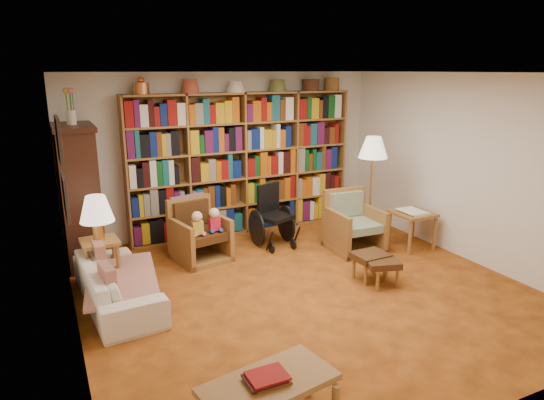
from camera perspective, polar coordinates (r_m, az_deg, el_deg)
floor at (r=5.90m, az=3.70°, el=-10.37°), size 5.00×5.00×0.00m
ceiling at (r=5.32m, az=4.17°, el=14.72°), size 5.00×5.00×0.00m
wall_back at (r=7.70m, az=-5.28°, el=5.46°), size 5.00×0.00×5.00m
wall_front at (r=3.62m, az=23.90°, el=-7.01°), size 5.00×0.00×5.00m
wall_left at (r=4.80m, az=-23.05°, el=-1.62°), size 0.00×5.00×5.00m
wall_right at (r=7.03m, az=22.01°, el=3.49°), size 0.00×5.00×5.00m
bookshelf at (r=7.63m, az=-3.41°, el=4.81°), size 3.60×0.30×2.42m
curio_cabinet at (r=6.82m, az=-21.71°, el=0.64°), size 0.50×0.95×2.40m
framed_pictures at (r=5.01m, az=-23.44°, el=3.42°), size 0.03×0.52×0.97m
sofa at (r=5.69m, az=-17.76°, el=-9.32°), size 1.74×0.79×0.50m
sofa_throw at (r=5.68m, az=-17.30°, el=-8.77°), size 0.91×1.46×0.04m
cushion_left at (r=5.93m, az=-19.67°, el=-6.39°), size 0.13×0.37×0.37m
cushion_right at (r=5.28m, az=-18.79°, el=-8.97°), size 0.15×0.35×0.34m
side_table_lamp at (r=6.03m, az=-19.51°, el=-5.91°), size 0.43×0.43×0.62m
table_lamp at (r=5.87m, az=-19.95°, el=-1.16°), size 0.39×0.39×0.53m
armchair_leather at (r=6.75m, az=-8.64°, el=-3.95°), size 0.80×0.83×0.85m
armchair_sage at (r=7.13m, az=9.28°, el=-3.13°), size 0.71×0.74×0.86m
wheelchair at (r=7.20m, az=-0.01°, el=-2.05°), size 0.57×0.72×0.90m
floor_lamp at (r=7.18m, az=11.81°, el=5.57°), size 0.43×0.43×1.60m
side_table_papers at (r=7.31m, az=16.22°, el=-2.00°), size 0.53×0.53×0.57m
footstool_a at (r=6.13m, az=11.51°, el=-6.72°), size 0.42×0.36×0.35m
footstool_b at (r=6.00m, az=12.82°, el=-7.43°), size 0.47×0.43×0.33m
coffee_table at (r=3.71m, az=-0.39°, el=-21.11°), size 1.04×0.65×0.44m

